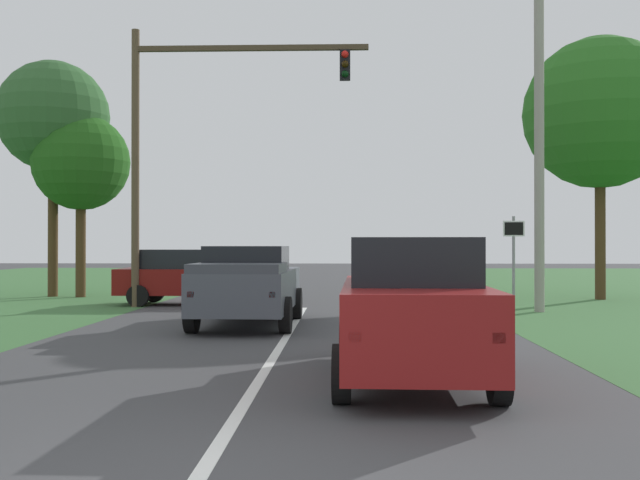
# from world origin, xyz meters

# --- Properties ---
(ground_plane) EXTENTS (120.00, 120.00, 0.00)m
(ground_plane) POSITION_xyz_m (0.00, 9.26, 0.00)
(ground_plane) COLOR #424244
(red_suv_near) EXTENTS (2.19, 4.95, 2.01)m
(red_suv_near) POSITION_xyz_m (2.14, 4.57, 1.05)
(red_suv_near) COLOR maroon
(red_suv_near) RESTS_ON ground_plane
(pickup_truck_lead) EXTENTS (2.33, 5.17, 1.88)m
(pickup_truck_lead) POSITION_xyz_m (-1.06, 11.47, 0.98)
(pickup_truck_lead) COLOR #4C515B
(pickup_truck_lead) RESTS_ON ground_plane
(traffic_light) EXTENTS (7.29, 0.40, 8.55)m
(traffic_light) POSITION_xyz_m (-3.46, 16.62, 5.58)
(traffic_light) COLOR brown
(traffic_light) RESTS_ON ground_plane
(keep_moving_sign) EXTENTS (0.60, 0.09, 2.72)m
(keep_moving_sign) POSITION_xyz_m (5.99, 15.09, 1.73)
(keep_moving_sign) COLOR gray
(keep_moving_sign) RESTS_ON ground_plane
(oak_tree_right) EXTENTS (5.29, 5.29, 9.18)m
(oak_tree_right) POSITION_xyz_m (10.17, 20.22, 6.52)
(oak_tree_right) COLOR #4C351E
(oak_tree_right) RESTS_ON ground_plane
(crossing_suv_far) EXTENTS (4.38, 2.17, 1.76)m
(crossing_suv_far) POSITION_xyz_m (-3.84, 17.61, 0.92)
(crossing_suv_far) COLOR maroon
(crossing_suv_far) RESTS_ON ground_plane
(utility_pole_right) EXTENTS (0.28, 0.28, 9.68)m
(utility_pole_right) POSITION_xyz_m (6.78, 15.35, 4.84)
(utility_pole_right) COLOR #9E998E
(utility_pole_right) RESTS_ON ground_plane
(extra_tree_1) EXTENTS (4.08, 4.08, 8.71)m
(extra_tree_1) POSITION_xyz_m (-9.56, 21.08, 6.63)
(extra_tree_1) COLOR #4C351E
(extra_tree_1) RESTS_ON ground_plane
(extra_tree_2) EXTENTS (3.53, 3.53, 6.71)m
(extra_tree_2) POSITION_xyz_m (-8.43, 20.81, 4.92)
(extra_tree_2) COLOR #4C351E
(extra_tree_2) RESTS_ON ground_plane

